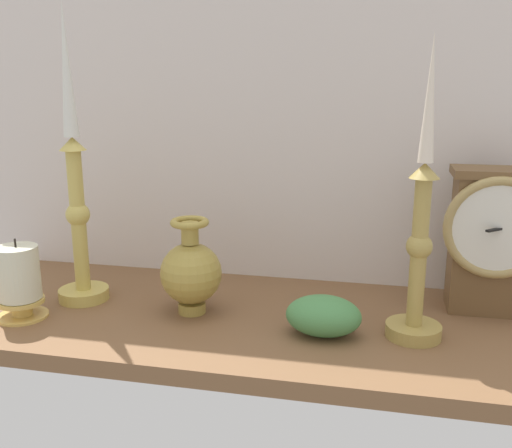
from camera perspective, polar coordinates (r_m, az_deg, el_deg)
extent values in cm
cube|color=brown|center=(85.86, 1.42, -9.97)|extent=(100.00, 36.00, 2.40)
cube|color=silver|center=(96.72, 3.67, 13.28)|extent=(120.00, 2.00, 65.00)
cube|color=brown|center=(91.46, 22.37, -1.94)|extent=(11.25, 6.72, 20.43)
cube|color=brown|center=(89.30, 23.01, 4.75)|extent=(12.60, 7.53, 1.20)
torus|color=tan|center=(87.04, 22.99, -0.40)|extent=(14.87, 1.35, 14.87)
cylinder|color=silver|center=(86.94, 23.01, -0.42)|extent=(12.44, 0.40, 12.44)
cube|color=black|center=(86.65, 23.04, -0.47)|extent=(3.90, 3.64, 0.30)
cylinder|color=tan|center=(95.54, -16.80, -6.69)|extent=(7.82, 7.82, 1.80)
cylinder|color=tan|center=(92.15, -17.31, 0.25)|extent=(2.30, 2.30, 21.94)
sphere|color=tan|center=(91.90, -17.36, 0.91)|extent=(3.68, 3.68, 3.68)
cone|color=tan|center=(90.19, -17.86, 7.65)|extent=(4.01, 4.01, 2.00)
cone|color=silver|center=(89.77, -18.38, 14.37)|extent=(2.32, 2.32, 19.17)
cylinder|color=#AB9147|center=(81.61, 15.42, -10.21)|extent=(7.48, 7.48, 1.80)
cylinder|color=#AB9147|center=(77.88, 15.94, -2.86)|extent=(2.15, 2.15, 20.00)
sphere|color=#AB9147|center=(77.60, 15.98, -2.16)|extent=(3.44, 3.44, 3.44)
cone|color=#AB9147|center=(75.54, 16.49, 5.15)|extent=(3.90, 3.90, 2.00)
cone|color=beige|center=(74.78, 16.97, 11.89)|extent=(2.00, 2.00, 15.78)
cylinder|color=#AA913F|center=(87.14, -6.41, -8.25)|extent=(4.12, 4.12, 1.60)
sphere|color=#AA913F|center=(85.26, -6.50, -4.91)|extent=(9.15, 9.15, 9.15)
cylinder|color=#AA913F|center=(83.48, -6.62, -0.90)|extent=(2.56, 2.56, 3.18)
torus|color=#AA913F|center=(83.09, -6.65, 0.16)|extent=(5.66, 5.66, 1.02)
cylinder|color=#D9B357|center=(91.46, -22.32, -7.85)|extent=(2.93, 2.93, 2.55)
cylinder|color=#D9B357|center=(91.78, -22.27, -8.36)|extent=(7.34, 7.34, 0.80)
cylinder|color=#D9B357|center=(91.02, -22.39, -7.10)|extent=(6.60, 6.60, 0.60)
cylinder|color=beige|center=(89.64, -22.64, -4.52)|extent=(6.04, 6.04, 7.82)
cylinder|color=black|center=(88.39, -22.92, -1.74)|extent=(0.30, 0.30, 1.20)
ellipsoid|color=#4A894B|center=(79.09, 6.75, -9.08)|extent=(10.32, 7.23, 5.57)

